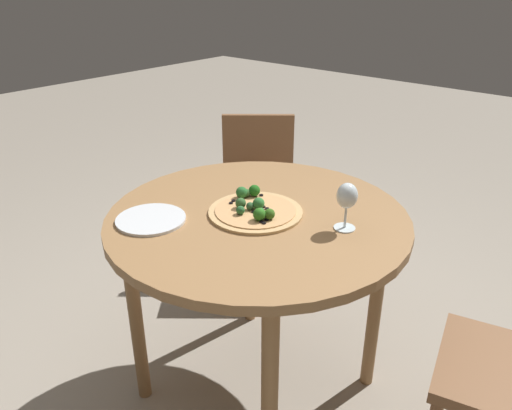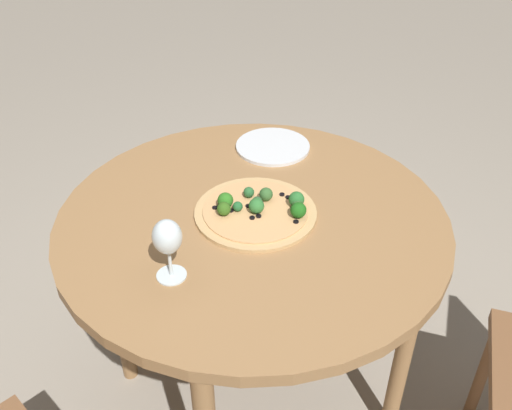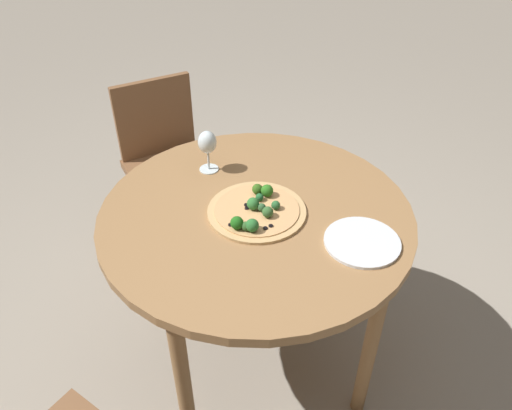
{
  "view_description": "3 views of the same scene",
  "coord_description": "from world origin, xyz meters",
  "px_view_note": "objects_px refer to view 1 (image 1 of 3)",
  "views": [
    {
      "loc": [
        -1.14,
        -0.98,
        1.53
      ],
      "look_at": [
        0.0,
        0.01,
        0.81
      ],
      "focal_mm": 35.0,
      "sensor_mm": 36.0,
      "label": 1
    },
    {
      "loc": [
        1.02,
        -0.61,
        1.66
      ],
      "look_at": [
        0.0,
        0.01,
        0.81
      ],
      "focal_mm": 40.0,
      "sensor_mm": 36.0,
      "label": 2
    },
    {
      "loc": [
        0.33,
        1.22,
        1.78
      ],
      "look_at": [
        0.0,
        0.01,
        0.81
      ],
      "focal_mm": 35.0,
      "sensor_mm": 36.0,
      "label": 3
    }
  ],
  "objects_px": {
    "chair_2": "(258,189)",
    "pizza": "(255,209)",
    "wine_glass": "(347,198)",
    "plate_near": "(151,219)"
  },
  "relations": [
    {
      "from": "chair_2",
      "to": "pizza",
      "type": "distance_m",
      "value": 0.97
    },
    {
      "from": "chair_2",
      "to": "pizza",
      "type": "xyz_separation_m",
      "value": [
        -0.7,
        -0.59,
        0.32
      ]
    },
    {
      "from": "pizza",
      "to": "plate_near",
      "type": "distance_m",
      "value": 0.35
    },
    {
      "from": "pizza",
      "to": "plate_near",
      "type": "height_order",
      "value": "pizza"
    },
    {
      "from": "wine_glass",
      "to": "plate_near",
      "type": "bearing_deg",
      "value": 125.77
    },
    {
      "from": "chair_2",
      "to": "plate_near",
      "type": "distance_m",
      "value": 1.09
    },
    {
      "from": "chair_2",
      "to": "wine_glass",
      "type": "xyz_separation_m",
      "value": [
        -0.6,
        -0.88,
        0.42
      ]
    },
    {
      "from": "pizza",
      "to": "wine_glass",
      "type": "distance_m",
      "value": 0.32
    },
    {
      "from": "wine_glass",
      "to": "pizza",
      "type": "bearing_deg",
      "value": 108.8
    },
    {
      "from": "chair_2",
      "to": "pizza",
      "type": "bearing_deg",
      "value": -90.52
    }
  ]
}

